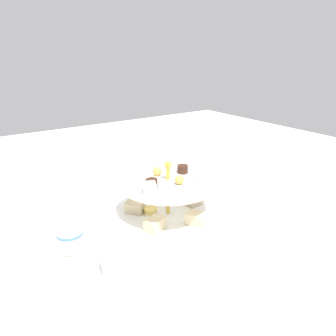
{
  "coord_description": "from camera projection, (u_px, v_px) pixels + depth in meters",
  "views": [
    {
      "loc": [
        0.41,
        0.6,
        0.41
      ],
      "look_at": [
        0.0,
        0.0,
        0.14
      ],
      "focal_mm": 32.61,
      "sensor_mm": 36.0,
      "label": 1
    }
  ],
  "objects": [
    {
      "name": "teacup_with_saucer",
      "position": [
        71.0,
        242.0,
        0.67
      ],
      "size": [
        0.09,
        0.09,
        0.05
      ],
      "color": "white",
      "rests_on": "ground_plane"
    },
    {
      "name": "butter_knife_right",
      "position": [
        64.0,
        207.0,
        0.88
      ],
      "size": [
        0.12,
        0.14,
        0.0
      ],
      "primitive_type": "cube",
      "rotation": [
        0.0,
        0.0,
        7.17
      ],
      "color": "silver",
      "rests_on": "ground_plane"
    },
    {
      "name": "ground_plane",
      "position": [
        168.0,
        216.0,
        0.83
      ],
      "size": [
        2.4,
        2.4,
        0.0
      ],
      "primitive_type": "plane",
      "color": "white"
    },
    {
      "name": "butter_knife_left",
      "position": [
        254.0,
        194.0,
        0.96
      ],
      "size": [
        0.06,
        0.17,
        0.0
      ],
      "primitive_type": "cube",
      "rotation": [
        0.0,
        0.0,
        4.43
      ],
      "color": "silver",
      "rests_on": "ground_plane"
    },
    {
      "name": "water_glass_tall_right",
      "position": [
        146.0,
        166.0,
        1.04
      ],
      "size": [
        0.07,
        0.07,
        0.11
      ],
      "primitive_type": "cylinder",
      "color": "silver",
      "rests_on": "ground_plane"
    },
    {
      "name": "tiered_serving_stand",
      "position": [
        168.0,
        201.0,
        0.81
      ],
      "size": [
        0.31,
        0.31,
        0.16
      ],
      "color": "white",
      "rests_on": "ground_plane"
    },
    {
      "name": "water_glass_short_left",
      "position": [
        118.0,
        260.0,
        0.6
      ],
      "size": [
        0.06,
        0.06,
        0.07
      ],
      "primitive_type": "cylinder",
      "color": "silver",
      "rests_on": "ground_plane"
    }
  ]
}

